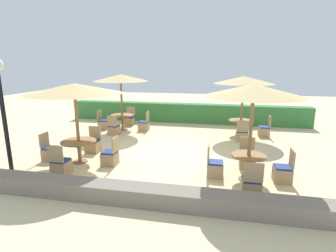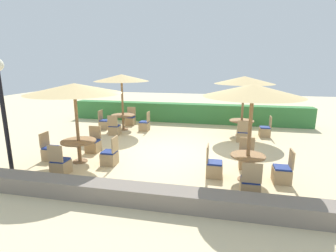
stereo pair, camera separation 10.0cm
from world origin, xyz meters
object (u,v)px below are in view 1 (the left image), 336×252
Objects in this scene: patio_chair_front_left_south at (61,166)px; patio_chair_back_left_east at (144,125)px; parasol_back_right at (244,80)px; patio_chair_back_left_south at (114,129)px; round_table_back_right at (241,123)px; patio_chair_front_left_west at (50,152)px; parasol_front_left at (74,89)px; lamp_post at (0,93)px; patio_chair_front_left_east at (110,157)px; patio_chair_front_right_west at (215,168)px; round_table_back_left at (122,118)px; patio_chair_front_right_north at (247,159)px; patio_chair_back_right_east at (264,131)px; patio_chair_front_left_north at (93,145)px; patio_chair_back_left_north at (130,120)px; patio_chair_back_left_west at (104,124)px; patio_chair_front_right_south at (251,186)px; round_table_front_right at (248,161)px; parasol_back_left at (121,78)px; round_table_front_left at (79,145)px; parasol_front_right at (254,91)px; patio_chair_back_right_south at (242,135)px; patio_chair_front_right_east at (283,173)px.

patio_chair_front_left_south and patio_chair_back_left_east have the same top height.
patio_chair_back_left_south is at bearing -169.05° from parasol_back_right.
patio_chair_front_left_west is (-6.47, -4.53, -0.29)m from round_table_back_right.
patio_chair_back_left_east is at bearing 79.17° from parasol_front_left.
patio_chair_front_left_west is (-1.07, -0.01, -2.15)m from parasol_front_left.
patio_chair_front_left_east is at bearing 22.52° from lamp_post.
patio_chair_front_right_west reaches higher than round_table_back_left.
patio_chair_back_right_east is at bearing -105.43° from patio_chair_front_right_north.
patio_chair_front_left_north is 2.05m from patio_chair_front_left_south.
patio_chair_back_left_north is 1.00× the size of patio_chair_back_left_west.
patio_chair_front_right_south reaches higher than round_table_back_right.
patio_chair_front_left_west is at bearing 177.32° from round_table_front_right.
patio_chair_front_left_west is 4.56m from round_table_back_left.
patio_chair_back_right_east is at bearing 0.78° from parasol_back_left.
round_table_front_right reaches higher than round_table_front_left.
patio_chair_back_left_south is (-5.53, 4.68, 0.00)m from patio_chair_front_right_south.
parasol_back_left is (-1.31, 4.48, 2.25)m from patio_chair_front_left_east.
patio_chair_front_left_east is 5.00m from patio_chair_back_left_west.
round_table_back_left is (0.84, 4.47, 0.34)m from patio_chair_front_left_west.
parasol_back_left reaches higher than patio_chair_front_left_west.
lamp_post is 3.57× the size of patio_chair_front_right_north.
patio_chair_back_right_east is at bearing -89.51° from patio_chair_back_left_east.
parasol_front_right is at bearing -137.34° from patio_chair_back_left_east.
parasol_back_left is at bearing -34.47° from patio_chair_front_right_north.
patio_chair_front_right_west is 3.93m from patio_chair_back_right_south.
patio_chair_front_left_east is 1.00× the size of patio_chair_back_left_north.
patio_chair_back_right_south is 1.00× the size of patio_chair_back_left_south.
patio_chair_front_right_east is at bearing 6.97° from patio_chair_front_left_south.
parasol_back_left is at bearing 169.35° from patio_chair_front_left_west.
patio_chair_front_left_east is (-3.30, 0.23, 0.00)m from patio_chair_front_right_west.
patio_chair_front_left_east is at bearing 103.44° from patio_chair_back_left_north.
patio_chair_back_left_north is at bearing -141.20° from patio_chair_front_right_west.
patio_chair_front_right_east is 1.00× the size of patio_chair_back_left_east.
patio_chair_front_right_east is (1.84, -0.00, 0.00)m from patio_chair_front_right_west.
parasol_front_right is 2.86× the size of patio_chair_back_right_east.
round_table_front_left is (-6.43, -4.54, 0.32)m from patio_chair_back_right_east.
patio_chair_back_left_east is (-4.43, 5.76, 0.00)m from patio_chair_front_right_south.
patio_chair_front_left_south is (1.05, -1.01, 0.00)m from patio_chair_front_left_west.
parasol_front_right reaches higher than patio_chair_back_left_south.
lamp_post is 6.95m from parasol_front_right.
patio_chair_back_left_east is (1.10, 1.07, 0.00)m from patio_chair_back_left_south.
parasol_back_left is at bearing -135.59° from patio_chair_front_right_west.
parasol_back_right is 1.92m from round_table_back_right.
patio_chair_front_left_west is at bearing -100.65° from parasol_back_left.
patio_chair_front_right_south is 8.26m from parasol_back_left.
round_table_front_right is at bearing 93.37° from patio_chair_front_right_east.
patio_chair_front_right_south and patio_chair_back_left_south have the same top height.
lamp_post is 1.25× the size of parasol_front_right.
lamp_post is 5.95m from patio_chair_back_left_west.
parasol_back_right is 2.34× the size of round_table_front_left.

